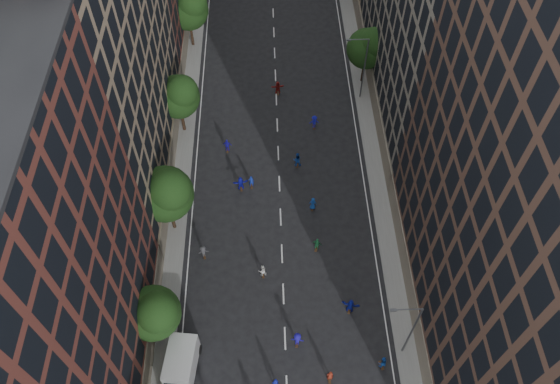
# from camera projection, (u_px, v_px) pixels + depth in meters

# --- Properties ---
(ground) EXTENTS (240.00, 240.00, 0.00)m
(ground) POSITION_uv_depth(u_px,v_px,m) (277.00, 128.00, 66.05)
(ground) COLOR black
(ground) RESTS_ON ground
(sidewalk_left) EXTENTS (4.00, 105.00, 0.15)m
(sidewalk_left) POSITION_uv_depth(u_px,v_px,m) (183.00, 87.00, 70.25)
(sidewalk_left) COLOR slate
(sidewalk_left) RESTS_ON ground
(sidewalk_right) EXTENTS (4.00, 105.00, 0.15)m
(sidewalk_right) POSITION_uv_depth(u_px,v_px,m) (368.00, 83.00, 70.67)
(sidewalk_right) COLOR slate
(sidewalk_right) RESTS_ON ground
(bldg_left_a) EXTENTS (14.00, 22.00, 30.00)m
(bldg_left_a) POSITION_uv_depth(u_px,v_px,m) (4.00, 297.00, 36.40)
(bldg_left_a) COLOR #5D2B23
(bldg_left_a) RESTS_ON ground
(bldg_left_b) EXTENTS (14.00, 26.00, 34.00)m
(bldg_left_b) POSITION_uv_depth(u_px,v_px,m) (67.00, 43.00, 49.09)
(bldg_left_b) COLOR #856F57
(bldg_left_b) RESTS_ON ground
(tree_left_1) EXTENTS (4.80, 4.80, 8.21)m
(tree_left_1) POSITION_uv_depth(u_px,v_px,m) (154.00, 313.00, 45.83)
(tree_left_1) COLOR black
(tree_left_1) RESTS_ON ground
(tree_left_2) EXTENTS (5.60, 5.60, 9.45)m
(tree_left_2) POSITION_uv_depth(u_px,v_px,m) (167.00, 193.00, 52.32)
(tree_left_2) COLOR black
(tree_left_2) RESTS_ON ground
(tree_left_3) EXTENTS (5.00, 5.00, 8.58)m
(tree_left_3) POSITION_uv_depth(u_px,v_px,m) (179.00, 95.00, 61.10)
(tree_left_3) COLOR black
(tree_left_3) RESTS_ON ground
(tree_left_4) EXTENTS (5.40, 5.40, 9.08)m
(tree_left_4) POSITION_uv_depth(u_px,v_px,m) (189.00, 8.00, 70.40)
(tree_left_4) COLOR black
(tree_left_4) RESTS_ON ground
(tree_right_a) EXTENTS (5.00, 5.00, 8.39)m
(tree_right_a) POSITION_uv_depth(u_px,v_px,m) (369.00, 47.00, 66.41)
(tree_right_a) COLOR black
(tree_right_a) RESTS_ON ground
(streetlamp_near) EXTENTS (2.64, 0.22, 9.06)m
(streetlamp_near) POSITION_uv_depth(u_px,v_px,m) (410.00, 329.00, 45.41)
(streetlamp_near) COLOR #595B60
(streetlamp_near) RESTS_ON ground
(streetlamp_far) EXTENTS (2.64, 0.22, 9.06)m
(streetlamp_far) POSITION_uv_depth(u_px,v_px,m) (363.00, 66.00, 65.06)
(streetlamp_far) COLOR #595B60
(streetlamp_far) RESTS_ON ground
(cargo_van) EXTENTS (3.21, 5.75, 2.93)m
(cargo_van) POSITION_uv_depth(u_px,v_px,m) (180.00, 368.00, 47.07)
(cargo_van) COLOR #BBBBBD
(cargo_van) RESTS_ON ground
(skater_1) EXTENTS (0.70, 0.55, 1.70)m
(skater_1) POSITION_uv_depth(u_px,v_px,m) (275.00, 383.00, 46.98)
(skater_1) COLOR navy
(skater_1) RESTS_ON ground
(skater_2) EXTENTS (0.96, 0.83, 1.68)m
(skater_2) POSITION_uv_depth(u_px,v_px,m) (382.00, 362.00, 48.08)
(skater_2) COLOR #1443A3
(skater_2) RESTS_ON ground
(skater_3) EXTENTS (1.27, 0.86, 1.81)m
(skater_3) POSITION_uv_depth(u_px,v_px,m) (297.00, 340.00, 49.25)
(skater_3) COLOR #1B139C
(skater_3) RESTS_ON ground
(skater_5) EXTENTS (1.82, 1.02, 1.87)m
(skater_5) POSITION_uv_depth(u_px,v_px,m) (350.00, 306.00, 51.18)
(skater_5) COLOR navy
(skater_5) RESTS_ON ground
(skater_7) EXTENTS (0.62, 0.41, 1.68)m
(skater_7) POSITION_uv_depth(u_px,v_px,m) (330.00, 376.00, 47.37)
(skater_7) COLOR maroon
(skater_7) RESTS_ON ground
(skater_8) EXTENTS (0.91, 0.77, 1.62)m
(skater_8) POSITION_uv_depth(u_px,v_px,m) (262.00, 271.00, 53.53)
(skater_8) COLOR silver
(skater_8) RESTS_ON ground
(skater_9) EXTENTS (1.13, 0.80, 1.59)m
(skater_9) POSITION_uv_depth(u_px,v_px,m) (203.00, 252.00, 54.83)
(skater_9) COLOR #3A3A3F
(skater_9) RESTS_ON ground
(skater_10) EXTENTS (1.09, 0.79, 1.72)m
(skater_10) POSITION_uv_depth(u_px,v_px,m) (317.00, 244.00, 55.28)
(skater_10) COLOR #1F683B
(skater_10) RESTS_ON ground
(skater_11) EXTENTS (1.72, 0.79, 1.79)m
(skater_11) POSITION_uv_depth(u_px,v_px,m) (241.00, 184.00, 59.86)
(skater_11) COLOR #1618B5
(skater_11) RESTS_ON ground
(skater_12) EXTENTS (0.89, 0.66, 1.65)m
(skater_12) POSITION_uv_depth(u_px,v_px,m) (313.00, 204.00, 58.33)
(skater_12) COLOR navy
(skater_12) RESTS_ON ground
(skater_13) EXTENTS (0.63, 0.43, 1.66)m
(skater_13) POSITION_uv_depth(u_px,v_px,m) (251.00, 182.00, 60.10)
(skater_13) COLOR #13299A
(skater_13) RESTS_ON ground
(skater_14) EXTENTS (0.94, 0.74, 1.93)m
(skater_14) POSITION_uv_depth(u_px,v_px,m) (297.00, 160.00, 61.80)
(skater_14) COLOR #133CA1
(skater_14) RESTS_ON ground
(skater_15) EXTENTS (1.19, 0.73, 1.79)m
(skater_15) POSITION_uv_depth(u_px,v_px,m) (314.00, 122.00, 65.41)
(skater_15) COLOR #1515AD
(skater_15) RESTS_ON ground
(skater_16) EXTENTS (1.06, 0.55, 1.74)m
(skater_16) POSITION_uv_depth(u_px,v_px,m) (227.00, 146.00, 63.21)
(skater_16) COLOR #1F15AF
(skater_16) RESTS_ON ground
(skater_17) EXTENTS (1.71, 0.71, 1.79)m
(skater_17) POSITION_uv_depth(u_px,v_px,m) (278.00, 88.00, 68.96)
(skater_17) COLOR maroon
(skater_17) RESTS_ON ground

